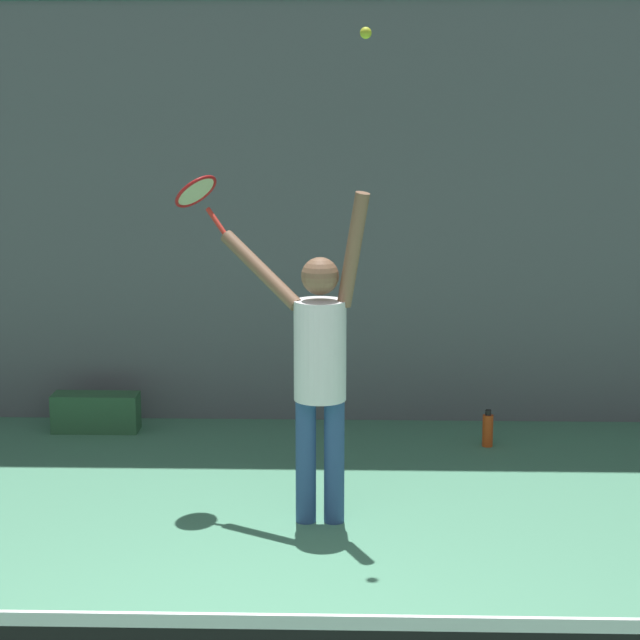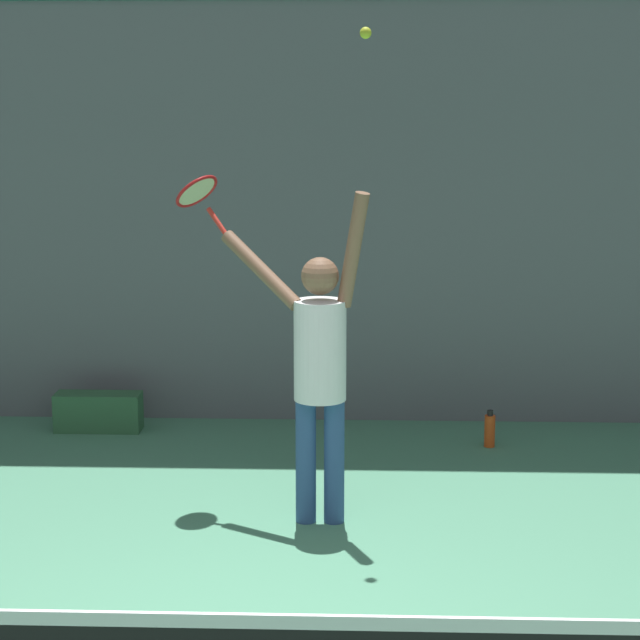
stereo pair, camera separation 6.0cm
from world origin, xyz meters
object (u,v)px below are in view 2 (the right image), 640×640
(tennis_player, at_px, (319,359))
(tennis_racket, at_px, (199,194))
(equipment_bag, at_px, (98,412))
(water_bottle, at_px, (490,430))
(tennis_ball, at_px, (366,33))

(tennis_player, xyz_separation_m, tennis_racket, (-0.81, 0.51, 0.99))
(equipment_bag, bearing_deg, tennis_player, -46.74)
(tennis_racket, relative_size, water_bottle, 1.44)
(tennis_ball, bearing_deg, water_bottle, 60.63)
(tennis_racket, height_order, equipment_bag, tennis_racket)
(tennis_player, height_order, equipment_bag, tennis_player)
(equipment_bag, bearing_deg, water_bottle, -6.05)
(water_bottle, distance_m, equipment_bag, 3.16)
(tennis_player, xyz_separation_m, equipment_bag, (-1.87, 1.99, -0.91))
(tennis_player, relative_size, water_bottle, 7.27)
(tennis_player, height_order, tennis_ball, tennis_ball)
(tennis_ball, bearing_deg, equipment_bag, 135.81)
(tennis_player, bearing_deg, tennis_ball, -19.92)
(tennis_ball, bearing_deg, tennis_player, 160.08)
(water_bottle, height_order, equipment_bag, equipment_bag)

